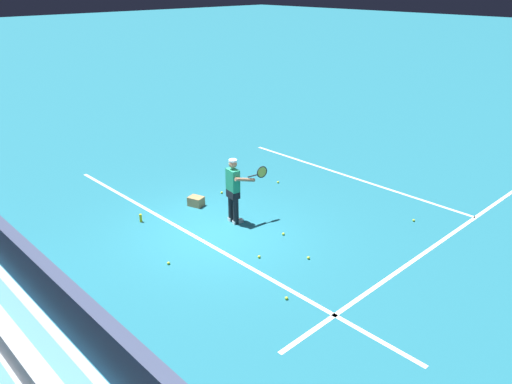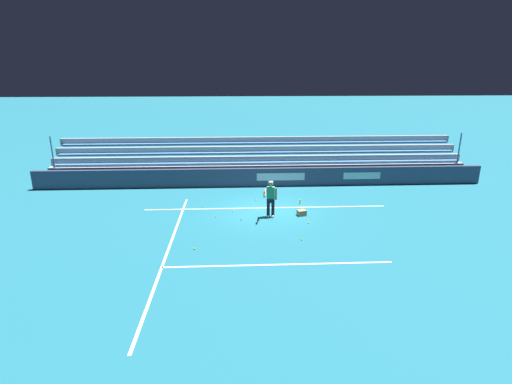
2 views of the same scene
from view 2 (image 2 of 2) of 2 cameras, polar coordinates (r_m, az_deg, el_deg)
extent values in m
plane|color=#1E6B7F|center=(19.46, 1.54, -2.78)|extent=(160.00, 160.00, 0.00)
cube|color=white|center=(19.93, 1.43, -2.27)|extent=(12.00, 0.10, 0.01)
cube|color=white|center=(15.94, -12.38, -7.92)|extent=(0.10, 12.00, 0.01)
cube|color=white|center=(14.44, 3.20, -10.31)|extent=(8.22, 0.10, 0.01)
cube|color=#384260|center=(23.36, 0.76, 2.11)|extent=(26.17, 0.24, 1.10)
cube|color=silver|center=(23.32, 3.55, 2.19)|extent=(2.80, 0.01, 0.44)
cube|color=silver|center=(24.32, 14.89, 2.27)|extent=(2.20, 0.01, 0.40)
cube|color=#9EA3A8|center=(25.10, 0.51, 3.20)|extent=(24.87, 2.40, 1.10)
cube|color=#4C89CC|center=(24.17, 0.62, 4.18)|extent=(24.37, 0.40, 0.12)
cube|color=#9EA3A8|center=(24.41, 0.59, 4.66)|extent=(24.87, 0.24, 0.45)
cube|color=#4C89CC|center=(24.85, 0.52, 5.61)|extent=(24.37, 0.40, 0.12)
cube|color=#9EA3A8|center=(25.10, 0.48, 6.07)|extent=(24.87, 0.24, 0.45)
cube|color=#4C89CC|center=(25.55, 0.42, 6.97)|extent=(24.37, 0.40, 0.12)
cube|color=#9EA3A8|center=(25.80, 0.38, 7.40)|extent=(24.87, 0.24, 0.45)
cylinder|color=#4C70B2|center=(27.33, 26.89, 4.47)|extent=(0.08, 0.08, 2.95)
cylinder|color=#4C70B2|center=(26.04, -26.93, 3.91)|extent=(0.08, 0.08, 2.95)
cylinder|color=black|center=(18.65, 2.44, -2.27)|extent=(0.15, 0.15, 0.88)
cylinder|color=black|center=(18.66, 1.76, -2.24)|extent=(0.15, 0.15, 0.88)
cube|color=white|center=(18.73, 2.41, -3.47)|extent=(0.15, 0.29, 0.09)
cube|color=white|center=(18.74, 1.73, -3.44)|extent=(0.15, 0.29, 0.09)
cube|color=black|center=(18.54, 2.11, -1.21)|extent=(0.37, 0.27, 0.20)
cube|color=#239366|center=(18.42, 2.12, -0.12)|extent=(0.39, 0.27, 0.58)
sphere|color=#A37556|center=(18.29, 2.14, 1.16)|extent=(0.21, 0.21, 0.21)
cylinder|color=white|center=(18.26, 2.14, 1.43)|extent=(0.20, 0.20, 0.05)
cylinder|color=#A37556|center=(18.42, 2.88, -0.26)|extent=(0.09, 0.09, 0.56)
cylinder|color=#A37556|center=(18.23, 1.31, -0.13)|extent=(0.18, 0.59, 0.24)
cylinder|color=black|center=(17.99, 1.24, -0.21)|extent=(0.08, 0.30, 0.03)
torus|color=black|center=(17.71, 1.16, -0.36)|extent=(0.07, 0.31, 0.31)
cylinder|color=#D6D14C|center=(17.71, 1.16, -0.36)|extent=(0.05, 0.27, 0.27)
cube|color=#A87F51|center=(19.01, 6.53, -2.97)|extent=(0.47, 0.41, 0.26)
sphere|color=#CCE533|center=(16.39, 6.58, -6.76)|extent=(0.07, 0.07, 0.07)
sphere|color=#CCE533|center=(19.46, -3.27, -2.69)|extent=(0.07, 0.07, 0.07)
sphere|color=#CCE533|center=(18.35, -2.13, -3.95)|extent=(0.07, 0.07, 0.07)
sphere|color=#CCE533|center=(18.77, -5.74, -3.53)|extent=(0.07, 0.07, 0.07)
sphere|color=#CCE533|center=(18.11, 7.52, -4.40)|extent=(0.07, 0.07, 0.07)
sphere|color=#CCE533|center=(15.69, -8.77, -8.01)|extent=(0.07, 0.07, 0.07)
sphere|color=#CCE533|center=(20.21, -7.55, -2.05)|extent=(0.07, 0.07, 0.07)
sphere|color=#CCE533|center=(21.03, 0.00, -1.11)|extent=(0.07, 0.07, 0.07)
cylinder|color=yellow|center=(20.59, 6.31, -1.41)|extent=(0.07, 0.07, 0.22)
camera|label=1|loc=(26.12, -19.48, 14.54)|focal=35.00mm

